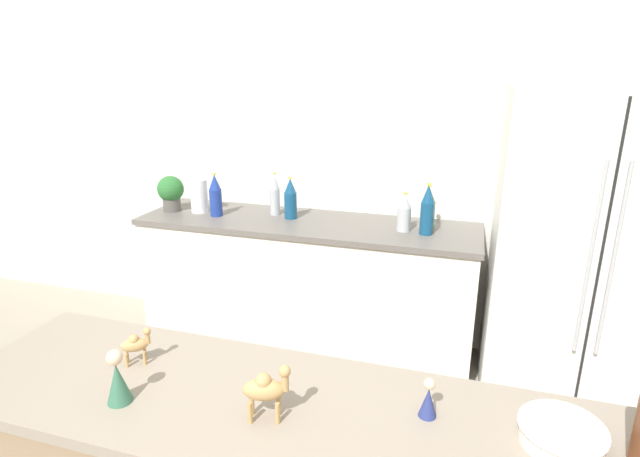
# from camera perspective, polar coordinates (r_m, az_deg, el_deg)

# --- Properties ---
(wall_back) EXTENTS (8.00, 0.06, 2.55)m
(wall_back) POSITION_cam_1_polar(r_m,az_deg,el_deg) (3.40, 6.06, 7.61)
(wall_back) COLOR silver
(wall_back) RESTS_ON ground_plane
(back_counter) EXTENTS (2.23, 0.63, 0.92)m
(back_counter) POSITION_cam_1_polar(r_m,az_deg,el_deg) (3.42, -1.53, -6.51)
(back_counter) COLOR silver
(back_counter) RESTS_ON ground_plane
(refrigerator) EXTENTS (0.96, 0.72, 1.79)m
(refrigerator) POSITION_cam_1_polar(r_m,az_deg,el_deg) (3.12, 27.94, -2.57)
(refrigerator) COLOR white
(refrigerator) RESTS_ON ground_plane
(potted_plant) EXTENTS (0.18, 0.18, 0.25)m
(potted_plant) POSITION_cam_1_polar(r_m,az_deg,el_deg) (3.62, -16.68, 4.05)
(potted_plant) COLOR #595451
(potted_plant) RESTS_ON back_counter
(paper_towel_roll) EXTENTS (0.12, 0.12, 0.23)m
(paper_towel_roll) POSITION_cam_1_polar(r_m,az_deg,el_deg) (3.54, -13.65, 3.65)
(paper_towel_roll) COLOR white
(paper_towel_roll) RESTS_ON back_counter
(back_bottle_0) EXTENTS (0.08, 0.08, 0.31)m
(back_bottle_0) POSITION_cam_1_polar(r_m,az_deg,el_deg) (3.02, 12.16, 2.07)
(back_bottle_0) COLOR navy
(back_bottle_0) RESTS_ON back_counter
(back_bottle_1) EXTENTS (0.08, 0.08, 0.29)m
(back_bottle_1) POSITION_cam_1_polar(r_m,az_deg,el_deg) (3.42, -11.86, 3.69)
(back_bottle_1) COLOR navy
(back_bottle_1) RESTS_ON back_counter
(back_bottle_2) EXTENTS (0.08, 0.08, 0.28)m
(back_bottle_2) POSITION_cam_1_polar(r_m,az_deg,el_deg) (3.29, -3.40, 3.40)
(back_bottle_2) COLOR navy
(back_bottle_2) RESTS_ON back_counter
(back_bottle_3) EXTENTS (0.07, 0.07, 0.29)m
(back_bottle_3) POSITION_cam_1_polar(r_m,az_deg,el_deg) (3.38, -5.19, 3.86)
(back_bottle_3) COLOR #B2B7BC
(back_bottle_3) RESTS_ON back_counter
(back_bottle_4) EXTENTS (0.08, 0.08, 0.24)m
(back_bottle_4) POSITION_cam_1_polar(r_m,az_deg,el_deg) (3.07, 9.60, 1.78)
(back_bottle_4) COLOR #B2B7BC
(back_bottle_4) RESTS_ON back_counter
(back_bottle_5) EXTENTS (0.08, 0.08, 0.27)m
(back_bottle_5) POSITION_cam_1_polar(r_m,az_deg,el_deg) (3.14, 12.27, 2.27)
(back_bottle_5) COLOR #2D6033
(back_bottle_5) RESTS_ON back_counter
(fruit_bowl) EXTENTS (0.21, 0.21, 0.06)m
(fruit_bowl) POSITION_cam_1_polar(r_m,az_deg,el_deg) (1.47, 25.90, -20.32)
(fruit_bowl) COLOR white
(fruit_bowl) RESTS_ON bar_counter
(camel_figurine) EXTENTS (0.09, 0.08, 0.12)m
(camel_figurine) POSITION_cam_1_polar(r_m,az_deg,el_deg) (1.72, -20.32, -12.27)
(camel_figurine) COLOR tan
(camel_figurine) RESTS_ON bar_counter
(camel_figurine_second) EXTENTS (0.13, 0.09, 0.16)m
(camel_figurine_second) POSITION_cam_1_polar(r_m,az_deg,el_deg) (1.39, -6.21, -17.70)
(camel_figurine_second) COLOR tan
(camel_figurine_second) RESTS_ON bar_counter
(wise_man_figurine_crimson) EXTENTS (0.07, 0.07, 0.16)m
(wise_man_figurine_crimson) POSITION_cam_1_polar(r_m,az_deg,el_deg) (1.56, -22.13, -15.73)
(wise_man_figurine_crimson) COLOR #33664C
(wise_man_figurine_crimson) RESTS_ON bar_counter
(wise_man_figurine_purple) EXTENTS (0.05, 0.05, 0.12)m
(wise_man_figurine_purple) POSITION_cam_1_polar(r_m,az_deg,el_deg) (1.44, 12.27, -18.61)
(wise_man_figurine_purple) COLOR navy
(wise_man_figurine_purple) RESTS_ON bar_counter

